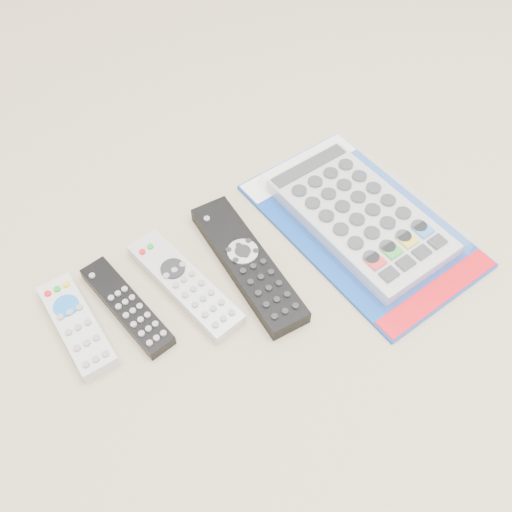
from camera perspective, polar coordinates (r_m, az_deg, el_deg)
remote_small_grey at (r=0.79m, az=-17.47°, el=-6.65°), size 0.05×0.16×0.02m
remote_slim_black at (r=0.79m, az=-12.77°, el=-4.93°), size 0.06×0.18×0.02m
remote_silver_dvd at (r=0.79m, az=-7.12°, el=-2.80°), size 0.08×0.21×0.02m
remote_large_black at (r=0.81m, az=-0.84°, el=-0.75°), size 0.08×0.25×0.03m
jumbo_remote_packaged at (r=0.87m, az=10.38°, el=4.06°), size 0.22×0.36×0.05m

